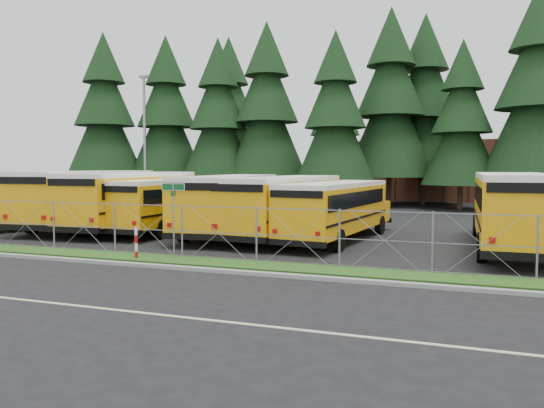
{
  "coord_description": "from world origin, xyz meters",
  "views": [
    {
      "loc": [
        8.85,
        -18.4,
        3.41
      ],
      "look_at": [
        0.78,
        4.0,
        1.73
      ],
      "focal_mm": 35.0,
      "sensor_mm": 36.0,
      "label": 1
    }
  ],
  "objects_px": {
    "bus_east": "(513,212)",
    "bus_5": "(287,207)",
    "street_sign": "(173,205)",
    "bus_2": "(137,201)",
    "bus_1": "(93,199)",
    "bus_3": "(175,205)",
    "bus_6": "(338,212)",
    "bus_0": "(48,201)",
    "bus_4": "(231,205)",
    "light_standard": "(145,139)",
    "striped_bollard": "(136,243)"
  },
  "relations": [
    {
      "from": "bus_2",
      "to": "striped_bollard",
      "type": "distance_m",
      "value": 9.78
    },
    {
      "from": "bus_6",
      "to": "light_standard",
      "type": "bearing_deg",
      "value": 155.26
    },
    {
      "from": "bus_6",
      "to": "street_sign",
      "type": "distance_m",
      "value": 8.32
    },
    {
      "from": "bus_2",
      "to": "bus_3",
      "type": "distance_m",
      "value": 2.36
    },
    {
      "from": "bus_6",
      "to": "bus_2",
      "type": "bearing_deg",
      "value": -177.47
    },
    {
      "from": "bus_0",
      "to": "bus_3",
      "type": "height_order",
      "value": "bus_0"
    },
    {
      "from": "striped_bollard",
      "to": "bus_6",
      "type": "bearing_deg",
      "value": 50.89
    },
    {
      "from": "bus_5",
      "to": "bus_east",
      "type": "bearing_deg",
      "value": 0.97
    },
    {
      "from": "bus_1",
      "to": "bus_4",
      "type": "relative_size",
      "value": 1.07
    },
    {
      "from": "bus_6",
      "to": "light_standard",
      "type": "xyz_separation_m",
      "value": [
        -17.03,
        10.36,
        4.15
      ]
    },
    {
      "from": "bus_0",
      "to": "bus_5",
      "type": "xyz_separation_m",
      "value": [
        14.71,
        -0.25,
        0.05
      ]
    },
    {
      "from": "street_sign",
      "to": "bus_2",
      "type": "bearing_deg",
      "value": 131.37
    },
    {
      "from": "bus_0",
      "to": "bus_6",
      "type": "distance_m",
      "value": 17.33
    },
    {
      "from": "bus_5",
      "to": "light_standard",
      "type": "distance_m",
      "value": 17.94
    },
    {
      "from": "bus_3",
      "to": "striped_bollard",
      "type": "height_order",
      "value": "bus_3"
    },
    {
      "from": "bus_4",
      "to": "bus_east",
      "type": "distance_m",
      "value": 12.87
    },
    {
      "from": "bus_0",
      "to": "bus_4",
      "type": "distance_m",
      "value": 11.76
    },
    {
      "from": "bus_3",
      "to": "street_sign",
      "type": "bearing_deg",
      "value": -58.92
    },
    {
      "from": "bus_2",
      "to": "bus_4",
      "type": "xyz_separation_m",
      "value": [
        5.78,
        -0.3,
        -0.06
      ]
    },
    {
      "from": "bus_east",
      "to": "bus_5",
      "type": "bearing_deg",
      "value": 176.2
    },
    {
      "from": "bus_0",
      "to": "bus_6",
      "type": "height_order",
      "value": "bus_0"
    },
    {
      "from": "bus_6",
      "to": "street_sign",
      "type": "bearing_deg",
      "value": -116.29
    },
    {
      "from": "bus_4",
      "to": "bus_5",
      "type": "bearing_deg",
      "value": -6.5
    },
    {
      "from": "bus_3",
      "to": "bus_2",
      "type": "bearing_deg",
      "value": -178.95
    },
    {
      "from": "bus_3",
      "to": "bus_4",
      "type": "distance_m",
      "value": 3.44
    },
    {
      "from": "bus_0",
      "to": "street_sign",
      "type": "xyz_separation_m",
      "value": [
        12.82,
        -7.7,
        0.61
      ]
    },
    {
      "from": "bus_5",
      "to": "bus_east",
      "type": "distance_m",
      "value": 9.92
    },
    {
      "from": "bus_2",
      "to": "bus_4",
      "type": "bearing_deg",
      "value": -6.03
    },
    {
      "from": "bus_0",
      "to": "street_sign",
      "type": "relative_size",
      "value": 3.86
    },
    {
      "from": "bus_2",
      "to": "bus_6",
      "type": "bearing_deg",
      "value": -7.14
    },
    {
      "from": "bus_4",
      "to": "bus_east",
      "type": "height_order",
      "value": "bus_east"
    },
    {
      "from": "bus_3",
      "to": "street_sign",
      "type": "distance_m",
      "value": 9.0
    },
    {
      "from": "bus_4",
      "to": "street_sign",
      "type": "distance_m",
      "value": 7.57
    },
    {
      "from": "bus_4",
      "to": "street_sign",
      "type": "xyz_separation_m",
      "value": [
        1.06,
        -7.47,
        0.55
      ]
    },
    {
      "from": "bus_5",
      "to": "bus_6",
      "type": "relative_size",
      "value": 1.08
    },
    {
      "from": "bus_2",
      "to": "bus_4",
      "type": "distance_m",
      "value": 5.79
    },
    {
      "from": "bus_0",
      "to": "bus_3",
      "type": "bearing_deg",
      "value": 6.62
    },
    {
      "from": "striped_bollard",
      "to": "light_standard",
      "type": "bearing_deg",
      "value": 122.24
    },
    {
      "from": "bus_east",
      "to": "striped_bollard",
      "type": "distance_m",
      "value": 15.02
    },
    {
      "from": "bus_0",
      "to": "bus_2",
      "type": "bearing_deg",
      "value": 6.8
    },
    {
      "from": "bus_0",
      "to": "bus_2",
      "type": "height_order",
      "value": "bus_2"
    },
    {
      "from": "bus_5",
      "to": "street_sign",
      "type": "bearing_deg",
      "value": -99.55
    },
    {
      "from": "bus_4",
      "to": "striped_bollard",
      "type": "xyz_separation_m",
      "value": [
        -0.35,
        -7.78,
        -0.89
      ]
    },
    {
      "from": "bus_1",
      "to": "bus_3",
      "type": "distance_m",
      "value": 5.25
    },
    {
      "from": "bus_4",
      "to": "bus_0",
      "type": "bearing_deg",
      "value": 172.8
    },
    {
      "from": "bus_3",
      "to": "bus_east",
      "type": "bearing_deg",
      "value": -2.32
    },
    {
      "from": "bus_0",
      "to": "bus_east",
      "type": "height_order",
      "value": "bus_east"
    },
    {
      "from": "street_sign",
      "to": "light_standard",
      "type": "xyz_separation_m",
      "value": [
        -12.53,
        17.33,
        3.47
      ]
    },
    {
      "from": "bus_3",
      "to": "light_standard",
      "type": "height_order",
      "value": "light_standard"
    },
    {
      "from": "bus_3",
      "to": "street_sign",
      "type": "xyz_separation_m",
      "value": [
        4.49,
        -7.77,
        0.65
      ]
    }
  ]
}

